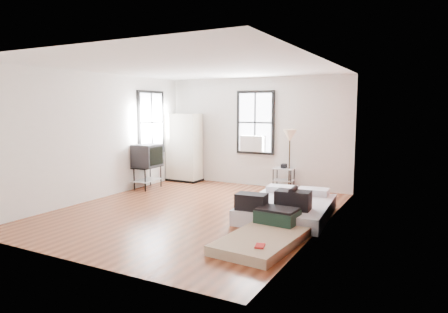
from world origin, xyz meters
The scene contains 8 objects.
ground centered at (0.00, 0.00, 0.00)m, with size 6.00×6.00×0.00m, color #5B2B18.
room_shell centered at (0.23, 0.36, 1.74)m, with size 5.02×6.02×2.80m.
mattress_main centered at (1.75, 0.46, 0.18)m, with size 1.69×2.18×0.66m.
mattress_bare centered at (1.94, -0.99, 0.12)m, with size 1.08×1.87×0.39m.
wardrobe centered at (-2.00, 2.65, 0.93)m, with size 0.95×0.56×1.87m.
side_table centered at (0.88, 2.72, 0.44)m, with size 0.53×0.43×0.66m.
floor_lamp centered at (1.04, 2.65, 1.29)m, with size 0.32×0.32×1.51m.
tv_stand centered at (-2.21, 1.31, 0.81)m, with size 0.59×0.81×1.12m.
Camera 1 is at (4.13, -6.55, 2.02)m, focal length 32.00 mm.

